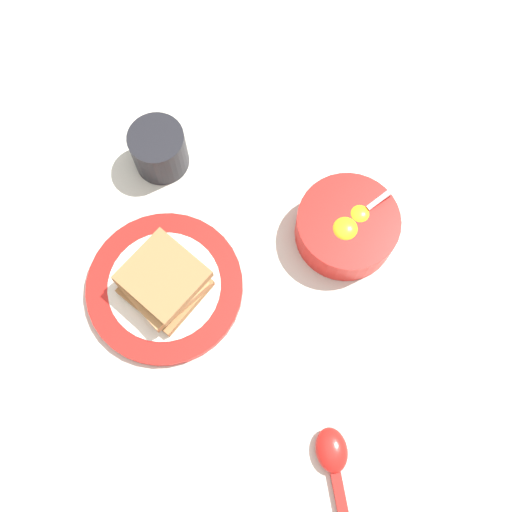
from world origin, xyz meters
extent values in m
plane|color=beige|center=(0.00, 0.00, 0.00)|extent=(3.00, 3.00, 0.00)
cylinder|color=red|center=(-0.08, 0.08, 0.03)|extent=(0.14, 0.14, 0.05)
cylinder|color=white|center=(-0.08, 0.08, 0.03)|extent=(0.12, 0.12, 0.02)
ellipsoid|color=yellow|center=(-0.07, 0.07, 0.05)|extent=(0.04, 0.04, 0.02)
ellipsoid|color=yellow|center=(-0.09, 0.10, 0.05)|extent=(0.03, 0.03, 0.02)
cylinder|color=black|center=(-0.07, 0.08, 0.05)|extent=(0.03, 0.03, 0.00)
ellipsoid|color=silver|center=(-0.09, 0.09, 0.05)|extent=(0.03, 0.02, 0.01)
cube|color=silver|center=(-0.10, 0.13, 0.07)|extent=(0.03, 0.05, 0.03)
cylinder|color=red|center=(-0.04, -0.18, 0.01)|extent=(0.22, 0.22, 0.01)
cylinder|color=white|center=(-0.04, -0.18, 0.01)|extent=(0.16, 0.16, 0.00)
cube|color=#9E7042|center=(-0.03, -0.18, 0.02)|extent=(0.13, 0.13, 0.02)
cube|color=tan|center=(-0.03, -0.18, 0.04)|extent=(0.13, 0.13, 0.02)
cube|color=#9E7042|center=(-0.04, -0.18, 0.06)|extent=(0.13, 0.13, 0.02)
ellipsoid|color=red|center=(0.21, 0.01, 0.01)|extent=(0.06, 0.04, 0.03)
cube|color=red|center=(0.28, 0.01, 0.01)|extent=(0.09, 0.02, 0.01)
cylinder|color=black|center=(-0.23, -0.17, 0.04)|extent=(0.08, 0.08, 0.07)
cylinder|color=#472B16|center=(-0.23, -0.17, 0.06)|extent=(0.07, 0.07, 0.01)
camera|label=1|loc=(0.20, -0.09, 0.81)|focal=42.00mm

